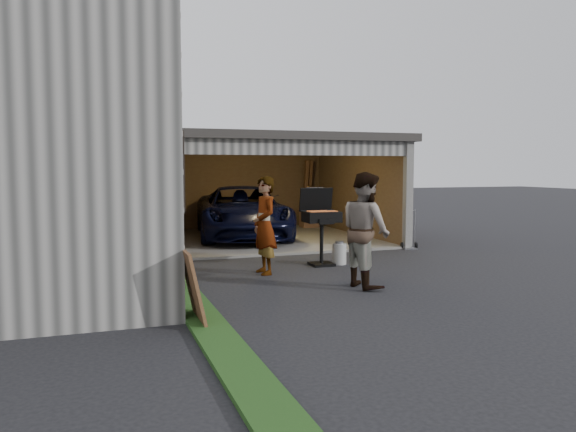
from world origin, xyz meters
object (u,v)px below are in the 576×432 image
object	(u,v)px
woman	(265,225)
propane_tank	(339,254)
minivan	(242,214)
man	(365,230)
hand_truck	(410,241)
plywood_panel	(193,287)
bbq_grill	(321,220)

from	to	relation	value
woman	propane_tank	world-z (taller)	woman
minivan	propane_tank	xyz separation A→B (m)	(0.92, -4.67, -0.51)
man	propane_tank	bearing A→B (deg)	-18.20
propane_tank	hand_truck	world-z (taller)	hand_truck
plywood_panel	minivan	bearing A→B (deg)	71.13
bbq_grill	propane_tank	world-z (taller)	bbq_grill
minivan	plywood_panel	bearing A→B (deg)	-100.08
woman	bbq_grill	xyz separation A→B (m)	(1.40, 0.54, 0.02)
man	bbq_grill	size ratio (longest dim) A/B	1.22
minivan	man	distance (m)	6.88
man	woman	bearing A→B (deg)	32.53
woman	man	xyz separation A→B (m)	(1.30, -1.69, 0.05)
woman	man	distance (m)	2.13
man	plywood_panel	size ratio (longest dim) A/B	1.98
bbq_grill	hand_truck	world-z (taller)	bbq_grill
minivan	woman	distance (m)	5.26
propane_tank	plywood_panel	size ratio (longest dim) A/B	0.44
hand_truck	bbq_grill	bearing A→B (deg)	-139.37
minivan	propane_tank	world-z (taller)	minivan
plywood_panel	woman	bearing A→B (deg)	57.63
propane_tank	hand_truck	size ratio (longest dim) A/B	0.45
woman	hand_truck	distance (m)	4.89
minivan	woman	bearing A→B (deg)	-91.00
man	hand_truck	size ratio (longest dim) A/B	1.99
man	hand_truck	world-z (taller)	man
woman	bbq_grill	world-z (taller)	woman
woman	man	bearing A→B (deg)	32.26
man	hand_truck	bearing A→B (deg)	-45.52
bbq_grill	hand_truck	distance (m)	3.43
minivan	bbq_grill	size ratio (longest dim) A/B	3.24
man	propane_tank	xyz separation A→B (m)	(0.51, 2.20, -0.77)
man	hand_truck	distance (m)	4.87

